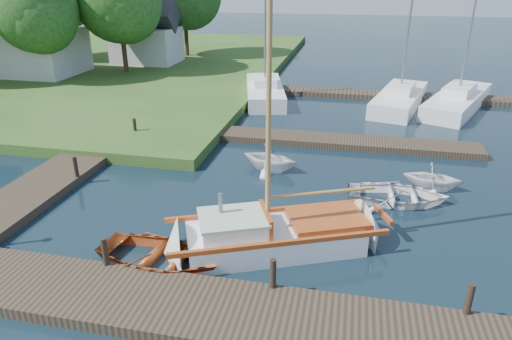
% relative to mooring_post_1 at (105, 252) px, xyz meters
% --- Properties ---
extents(ground, '(160.00, 160.00, 0.00)m').
position_rel_mooring_post_1_xyz_m(ground, '(3.00, 5.00, -0.70)').
color(ground, black).
rests_on(ground, ground).
extents(near_dock, '(18.00, 2.20, 0.30)m').
position_rel_mooring_post_1_xyz_m(near_dock, '(3.00, -1.00, -0.55)').
color(near_dock, black).
rests_on(near_dock, ground).
extents(left_dock, '(2.20, 18.00, 0.30)m').
position_rel_mooring_post_1_xyz_m(left_dock, '(-5.00, 7.00, -0.55)').
color(left_dock, black).
rests_on(left_dock, ground).
extents(far_dock, '(14.00, 1.60, 0.30)m').
position_rel_mooring_post_1_xyz_m(far_dock, '(5.00, 11.50, -0.55)').
color(far_dock, black).
rests_on(far_dock, ground).
extents(pontoon, '(30.00, 1.60, 0.30)m').
position_rel_mooring_post_1_xyz_m(pontoon, '(13.00, 21.00, -0.55)').
color(pontoon, black).
rests_on(pontoon, ground).
extents(shore, '(50.00, 40.00, 0.50)m').
position_rel_mooring_post_1_xyz_m(shore, '(-25.00, 27.00, -0.45)').
color(shore, '#2D4C18').
rests_on(shore, ground).
extents(mooring_post_1, '(0.16, 0.16, 0.80)m').
position_rel_mooring_post_1_xyz_m(mooring_post_1, '(0.00, 0.00, 0.00)').
color(mooring_post_1, black).
rests_on(mooring_post_1, near_dock).
extents(mooring_post_2, '(0.16, 0.16, 0.80)m').
position_rel_mooring_post_1_xyz_m(mooring_post_2, '(4.50, 0.00, 0.00)').
color(mooring_post_2, black).
rests_on(mooring_post_2, near_dock).
extents(mooring_post_3, '(0.16, 0.16, 0.80)m').
position_rel_mooring_post_1_xyz_m(mooring_post_3, '(9.00, 0.00, 0.00)').
color(mooring_post_3, black).
rests_on(mooring_post_3, near_dock).
extents(mooring_post_4, '(0.16, 0.16, 0.80)m').
position_rel_mooring_post_1_xyz_m(mooring_post_4, '(-4.00, 5.00, 0.00)').
color(mooring_post_4, black).
rests_on(mooring_post_4, left_dock).
extents(mooring_post_5, '(0.16, 0.16, 0.80)m').
position_rel_mooring_post_1_xyz_m(mooring_post_5, '(-4.00, 10.00, 0.00)').
color(mooring_post_5, black).
rests_on(mooring_post_5, left_dock).
extents(sailboat, '(7.34, 4.65, 9.83)m').
position_rel_mooring_post_1_xyz_m(sailboat, '(4.29, 2.25, -0.36)').
color(sailboat, white).
rests_on(sailboat, ground).
extents(dinghy, '(3.88, 3.02, 0.74)m').
position_rel_mooring_post_1_xyz_m(dinghy, '(1.17, 0.72, -0.33)').
color(dinghy, maroon).
rests_on(dinghy, ground).
extents(tender_b, '(2.79, 2.56, 1.24)m').
position_rel_mooring_post_1_xyz_m(tender_b, '(2.96, 7.85, -0.08)').
color(tender_b, white).
rests_on(tender_b, ground).
extents(tender_c, '(3.52, 2.57, 0.71)m').
position_rel_mooring_post_1_xyz_m(tender_c, '(7.90, 6.00, -0.34)').
color(tender_c, white).
rests_on(tender_c, ground).
extents(tender_d, '(2.37, 2.13, 1.12)m').
position_rel_mooring_post_1_xyz_m(tender_d, '(9.23, 7.37, -0.14)').
color(tender_d, white).
rests_on(tender_d, ground).
extents(marina_boat_0, '(3.88, 7.63, 10.35)m').
position_rel_mooring_post_1_xyz_m(marina_boat_0, '(0.54, 19.11, -0.13)').
color(marina_boat_0, white).
rests_on(marina_boat_0, ground).
extents(marina_boat_2, '(3.95, 7.64, 10.90)m').
position_rel_mooring_post_1_xyz_m(marina_boat_2, '(8.83, 18.94, -0.13)').
color(marina_boat_2, white).
rests_on(marina_boat_2, ground).
extents(marina_boat_3, '(5.22, 8.41, 11.82)m').
position_rel_mooring_post_1_xyz_m(marina_boat_3, '(12.17, 19.22, -0.12)').
color(marina_boat_3, white).
rests_on(marina_boat_3, ground).
extents(house_a, '(6.30, 5.00, 6.29)m').
position_rel_mooring_post_1_xyz_m(house_a, '(-17.00, 21.00, 2.26)').
color(house_a, silver).
rests_on(house_a, shore).
extents(house_c, '(5.25, 4.00, 5.28)m').
position_rel_mooring_post_1_xyz_m(house_c, '(-11.00, 27.00, 1.88)').
color(house_c, silver).
rests_on(house_c, shore).
extents(tree_2, '(5.83, 5.75, 7.82)m').
position_rel_mooring_post_1_xyz_m(tree_2, '(-15.00, 19.05, 4.55)').
color(tree_2, '#332114').
rests_on(tree_2, shore).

